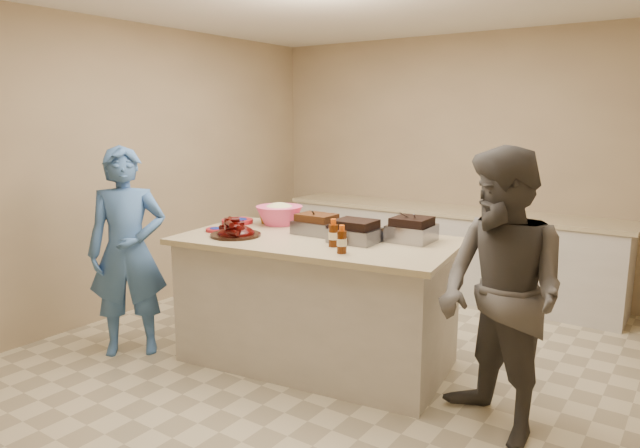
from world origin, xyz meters
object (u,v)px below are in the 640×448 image
Objects in this scene: island at (316,361)px; guest_gray at (493,431)px; plastic_cup at (265,223)px; bbq_bottle_b at (342,253)px; bbq_bottle_a at (333,247)px; coleslaw_bowl at (279,225)px; mustard_bottle at (310,231)px; roasting_pan at (411,241)px; rib_platter at (236,236)px; guest_blue at (134,351)px.

guest_gray is at bearing -16.58° from island.
plastic_cup is at bearing -160.17° from guest_gray.
bbq_bottle_b reaches higher than island.
bbq_bottle_a reaches higher than guest_gray.
coleslaw_bowl reaches higher than mustard_bottle.
plastic_cup is at bearing -179.00° from roasting_pan.
bbq_bottle_b is at bearing -111.39° from roasting_pan.
mustard_bottle is at bearing 142.26° from bbq_bottle_a.
roasting_pan is 0.18× the size of guest_gray.
bbq_bottle_b is at bearing -43.08° from island.
island is 5.26× the size of coleslaw_bowl.
rib_platter is 0.23× the size of guest_blue.
bbq_bottle_b is (-0.22, -0.60, 0.00)m from roasting_pan.
plastic_cup is 0.06× the size of guest_gray.
plastic_cup is (-1.32, -0.06, 0.00)m from roasting_pan.
roasting_pan is 0.83m from mustard_bottle.
guest_blue is (-1.56, -0.52, -0.96)m from bbq_bottle_a.
roasting_pan is at bearing 26.90° from rib_platter.
rib_platter is 1.95× the size of bbq_bottle_a.
guest_blue is (-1.93, -0.99, -0.96)m from roasting_pan.
bbq_bottle_a reaches higher than mustard_bottle.
bbq_bottle_a reaches higher than bbq_bottle_b.
rib_platter reaches higher than plastic_cup.
mustard_bottle is (-0.20, 0.20, 0.96)m from island.
mustard_bottle reaches higher than island.
coleslaw_bowl is 2.00× the size of bbq_bottle_a.
coleslaw_bowl reaches higher than bbq_bottle_b.
mustard_bottle is (-0.46, 0.35, 0.00)m from bbq_bottle_a.
coleslaw_bowl is at bearing 6.65° from guest_blue.
coleslaw_bowl reaches higher than island.
coleslaw_bowl is at bearing -161.56° from guest_gray.
coleslaw_bowl is at bearing 168.32° from mustard_bottle.
rib_platter reaches higher than guest_blue.
bbq_bottle_b is 1.41m from guest_gray.
roasting_pan is 0.59m from bbq_bottle_a.
rib_platter reaches higher than mustard_bottle.
bbq_bottle_a is 1.53m from guest_gray.
guest_gray is (1.19, -0.06, -0.96)m from bbq_bottle_a.
coleslaw_bowl is at bearing 152.41° from bbq_bottle_a.
rib_platter is 1.26× the size of roasting_pan.
bbq_bottle_a is 0.58m from mustard_bottle.
island is at bearing -44.44° from mustard_bottle.
guest_gray is (2.75, 0.46, 0.00)m from guest_blue.
guest_gray is (1.98, 0.06, -0.96)m from rib_platter.
bbq_bottle_b is at bearing -32.33° from guest_blue.
plastic_cup is 1.47m from guest_blue.
bbq_bottle_a is 1.85× the size of plastic_cup.
mustard_bottle is at bearing 127.56° from island.
coleslaw_bowl is at bearing 92.28° from rib_platter.
roasting_pan is 0.77× the size of coleslaw_bowl.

